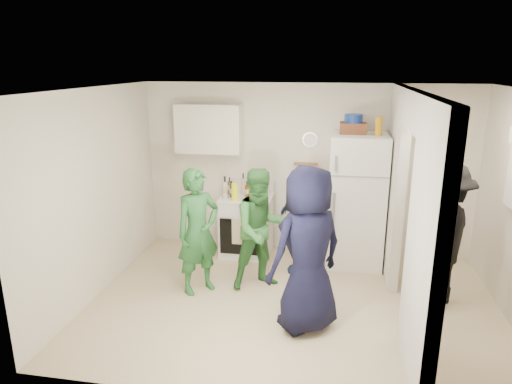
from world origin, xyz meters
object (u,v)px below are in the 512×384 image
wicker_basket (353,128)px  person_denim (304,220)px  person_nook (442,236)px  person_navy (308,250)px  person_green_center (261,229)px  stove (246,226)px  yellow_cup_stack_top (379,126)px  blue_bowl (354,118)px  person_green_left (198,232)px  fridge (356,201)px

wicker_basket → person_denim: (-0.58, -0.53, -1.17)m
wicker_basket → person_nook: bearing=-46.1°
person_navy → person_green_center: bearing=-94.0°
person_denim → stove: bearing=-168.6°
wicker_basket → person_green_center: (-1.08, -0.99, -1.15)m
stove → yellow_cup_stack_top: yellow_cup_stack_top is taller
wicker_basket → blue_bowl: size_ratio=1.46×
stove → person_green_left: size_ratio=0.57×
fridge → person_denim: (-0.68, -0.48, -0.17)m
person_navy → person_denim: bearing=-124.9°
fridge → wicker_basket: wicker_basket is taller
blue_bowl → person_denim: bearing=-137.7°
person_green_left → person_denim: 1.44m
wicker_basket → person_navy: bearing=-103.9°
fridge → person_nook: (0.93, -1.03, -0.06)m
person_green_left → stove: bearing=27.3°
yellow_cup_stack_top → wicker_basket: bearing=154.9°
blue_bowl → person_denim: (-0.58, -0.53, -1.30)m
stove → blue_bowl: (1.46, 0.02, 1.61)m
person_nook → yellow_cup_stack_top: bearing=-112.5°
person_green_left → person_green_center: bearing=-27.6°
stove → wicker_basket: (1.46, 0.02, 1.48)m
blue_bowl → person_green_left: (-1.82, -1.25, -1.27)m
stove → yellow_cup_stack_top: bearing=-4.2°
stove → wicker_basket: 2.08m
fridge → person_navy: fridge is taller
person_green_center → person_denim: person_green_center is taller
person_navy → person_nook: 1.68m
person_green_left → person_green_center: 0.78m
stove → person_green_center: person_green_center is taller
stove → person_navy: size_ratio=0.50×
person_denim → person_green_left: bearing=-108.8°
fridge → wicker_basket: 1.00m
stove → person_nook: bearing=-22.9°
blue_bowl → person_nook: size_ratio=0.14×
person_nook → person_denim: bearing=-79.0°
fridge → person_denim: bearing=-145.0°
yellow_cup_stack_top → person_denim: 1.56m
blue_bowl → person_denim: blue_bowl is taller
wicker_basket → blue_bowl: bearing=0.0°
wicker_basket → yellow_cup_stack_top: bearing=-25.1°
fridge → person_green_center: (-1.18, -0.94, -0.15)m
stove → person_navy: (1.01, -1.82, 0.45)m
person_green_center → person_navy: 1.06m
wicker_basket → person_denim: bearing=-137.7°
person_green_left → blue_bowl: bearing=-12.1°
stove → person_navy: 2.13m
fridge → blue_bowl: bearing=153.4°
fridge → person_green_left: bearing=-148.1°
stove → person_green_left: bearing=-106.3°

